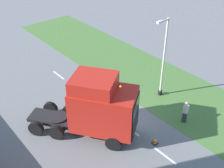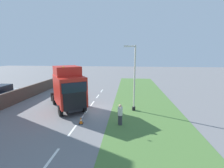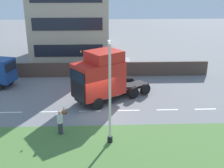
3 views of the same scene
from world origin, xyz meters
The scene contains 8 objects.
ground_plane centered at (0.00, 0.00, 0.00)m, with size 120.00×120.00×0.00m, color slate.
grass_verge centered at (-6.00, 0.00, 0.01)m, with size 7.00×44.00×0.01m.
lane_markings centered at (0.00, -0.70, 0.00)m, with size 0.16×17.80×0.00m.
boundary_wall centered at (9.00, 0.00, 0.80)m, with size 0.25×24.00×1.60m.
lorry_cab centered at (1.89, -0.09, 2.28)m, with size 6.13×7.22×4.67m.
lamp_post centered at (-4.71, -0.60, 3.01)m, with size 1.29×0.34×6.58m.
pedestrian centered at (-3.56, 2.79, 0.86)m, with size 0.39×0.39×1.75m.
traffic_cone_lead centered at (-0.31, 2.95, 0.28)m, with size 0.36×0.36×0.58m.
Camera 2 is at (-4.14, 14.25, 5.66)m, focal length 24.00 mm.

